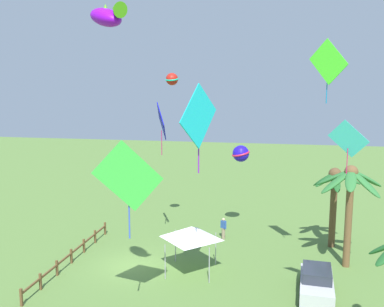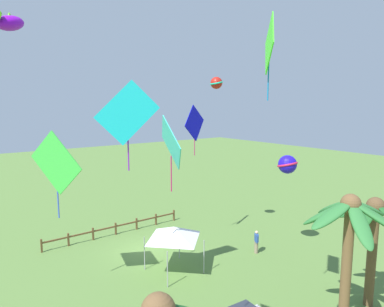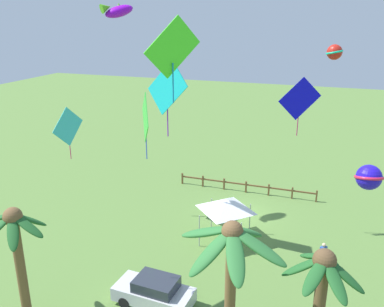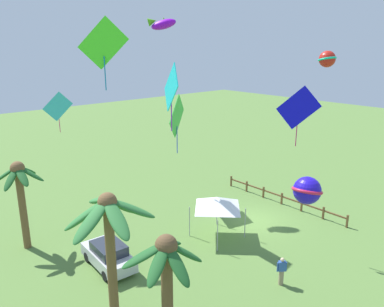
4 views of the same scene
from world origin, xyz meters
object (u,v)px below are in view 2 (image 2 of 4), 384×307
at_px(spectator_0, 256,242).
at_px(kite_ball_7, 287,164).
at_px(festival_tent, 174,233).
at_px(kite_fish_1, 8,22).
at_px(kite_diamond_5, 127,114).
at_px(palm_tree_1, 374,228).
at_px(palm_tree_2, 349,229).
at_px(kite_diamond_6, 195,124).
at_px(kite_diamond_2, 171,144).
at_px(kite_diamond_0, 56,164).
at_px(kite_diamond_4, 269,44).
at_px(kite_ball_3, 216,83).

relative_size(spectator_0, kite_ball_7, 0.96).
bearing_deg(festival_tent, kite_ball_7, 163.58).
distance_m(kite_fish_1, kite_diamond_5, 6.77).
relative_size(palm_tree_1, palm_tree_2, 0.88).
bearing_deg(kite_diamond_6, palm_tree_1, 100.91).
distance_m(festival_tent, kite_diamond_2, 11.44).
relative_size(kite_diamond_0, kite_diamond_4, 1.36).
xyz_separation_m(kite_diamond_4, kite_diamond_6, (-4.14, -10.16, -3.60)).
relative_size(spectator_0, kite_diamond_2, 0.68).
bearing_deg(kite_ball_3, kite_fish_1, 2.96).
bearing_deg(kite_diamond_4, palm_tree_1, 166.73).
distance_m(festival_tent, kite_diamond_0, 7.85).
relative_size(kite_ball_3, kite_diamond_4, 0.32).
bearing_deg(festival_tent, spectator_0, 168.54).
bearing_deg(kite_diamond_4, kite_diamond_6, -112.20).
bearing_deg(festival_tent, kite_fish_1, -12.77).
xyz_separation_m(palm_tree_1, kite_diamond_0, (12.06, -10.56, 2.98)).
xyz_separation_m(palm_tree_1, spectator_0, (-0.04, -7.66, -3.29)).
relative_size(festival_tent, kite_ball_7, 1.72).
height_order(kite_diamond_2, kite_ball_7, kite_diamond_2).
bearing_deg(palm_tree_2, kite_diamond_2, -10.86).
bearing_deg(kite_ball_3, kite_diamond_6, -10.94).
relative_size(kite_diamond_6, kite_ball_7, 2.17).
xyz_separation_m(festival_tent, kite_diamond_5, (3.36, 1.04, 7.18)).
height_order(festival_tent, kite_diamond_2, kite_diamond_2).
distance_m(festival_tent, kite_diamond_4, 12.36).
bearing_deg(kite_fish_1, kite_diamond_4, 128.95).
distance_m(kite_fish_1, kite_diamond_6, 12.65).
bearing_deg(palm_tree_2, palm_tree_1, -172.09).
xyz_separation_m(palm_tree_2, kite_ball_7, (-5.05, -7.08, 1.21)).
distance_m(kite_diamond_0, kite_diamond_5, 4.66).
relative_size(festival_tent, kite_diamond_6, 0.79).
bearing_deg(kite_ball_3, kite_diamond_0, 3.83).
xyz_separation_m(palm_tree_2, kite_diamond_6, (-1.09, -12.13, 3.84)).
relative_size(kite_fish_1, kite_diamond_2, 0.94).
distance_m(festival_tent, kite_ball_3, 10.92).
bearing_deg(kite_fish_1, kite_diamond_5, 147.81).
distance_m(festival_tent, kite_diamond_6, 7.83).
relative_size(palm_tree_2, kite_diamond_5, 1.44).
bearing_deg(festival_tent, palm_tree_2, 105.56).
bearing_deg(kite_diamond_0, kite_ball_3, -176.17).
bearing_deg(kite_ball_3, kite_ball_7, 115.49).
bearing_deg(festival_tent, kite_diamond_0, -15.45).
xyz_separation_m(festival_tent, kite_fish_1, (7.84, -1.78, 11.41)).
bearing_deg(kite_diamond_2, kite_diamond_4, -174.55).
xyz_separation_m(kite_diamond_6, kite_ball_7, (-3.95, 5.05, -2.63)).
bearing_deg(kite_diamond_5, palm_tree_2, 125.70).
bearing_deg(kite_ball_7, kite_diamond_4, 32.25).
distance_m(kite_diamond_2, kite_diamond_5, 7.08).
bearing_deg(spectator_0, palm_tree_2, 67.43).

